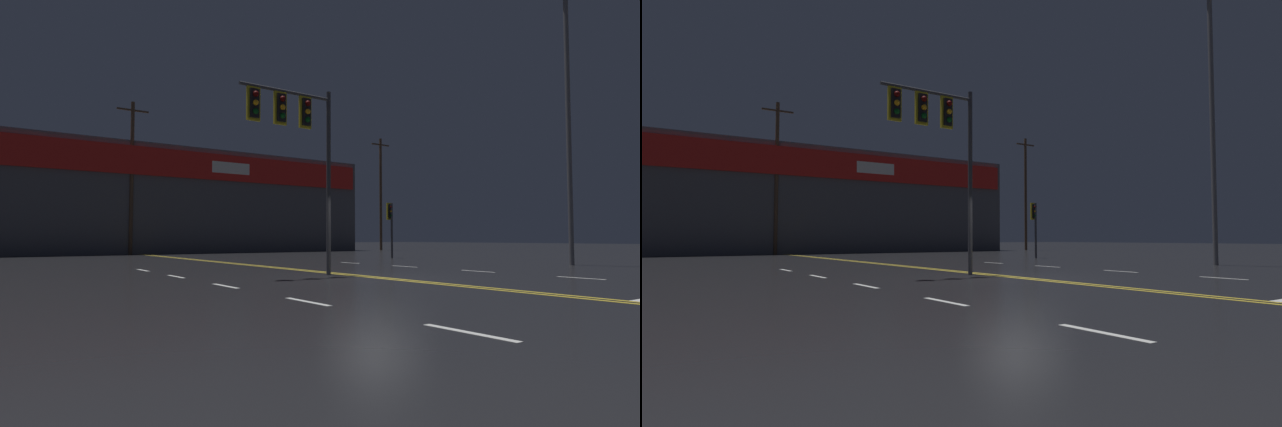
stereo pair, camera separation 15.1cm
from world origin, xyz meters
TOP-DOWN VIEW (x-y plane):
  - ground_plane at (0.00, 0.00)m, footprint 200.00×200.00m
  - road_markings at (0.87, -1.30)m, footprint 14.05×60.00m
  - traffic_signal_median at (-1.86, 1.57)m, footprint 3.19×0.36m
  - traffic_signal_corner_northeast at (10.26, 10.42)m, footprint 0.42×0.36m
  - streetlight_far_left at (11.32, 0.25)m, footprint 0.56×0.56m
  - building_backdrop at (0.00, 30.38)m, footprint 39.20×10.23m
  - utility_pole_row at (0.60, 25.40)m, footprint 47.44×0.26m

SIDE VIEW (x-z plane):
  - ground_plane at x=0.00m, z-range 0.00..0.00m
  - road_markings at x=0.87m, z-range 0.00..0.01m
  - traffic_signal_corner_northeast at x=10.26m, z-range 0.75..3.97m
  - building_backdrop at x=0.00m, z-range 0.01..8.17m
  - traffic_signal_median at x=-1.86m, z-range 1.64..7.47m
  - utility_pole_row at x=0.60m, z-range 0.03..10.97m
  - streetlight_far_left at x=11.32m, z-range 1.42..13.67m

